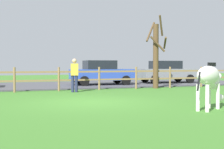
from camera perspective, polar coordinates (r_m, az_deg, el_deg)
name	(u,v)px	position (r m, az deg, el deg)	size (l,w,h in m)	color
ground_plane	(91,102)	(11.22, -3.86, -5.08)	(60.00, 60.00, 0.00)	#3D7528
parking_asphalt	(50,85)	(20.28, -11.25, -1.94)	(28.00, 7.40, 0.05)	#47474C
paddock_fence	(59,77)	(15.97, -9.74, -0.52)	(21.63, 0.11, 1.22)	olive
bare_tree	(156,53)	(17.77, 8.10, 3.85)	(1.31, 1.30, 4.10)	#513A23
zebra	(209,79)	(9.69, 17.46, -0.76)	(1.73, 1.19, 1.41)	white
parked_car_blue	(101,72)	(20.05, -2.00, 0.39)	(4.05, 1.98, 1.56)	#2D4CAD
parked_car_grey	(167,72)	(22.46, 10.00, 0.52)	(4.09, 2.06, 1.56)	slate
visitor_near_fence	(74,74)	(15.24, -6.91, 0.16)	(0.40, 0.29, 1.64)	#232847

